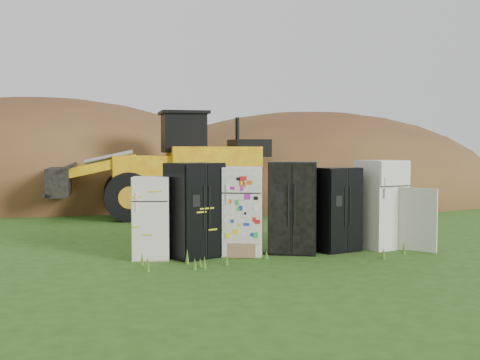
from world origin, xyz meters
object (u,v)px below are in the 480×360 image
object	(u,v)px
fridge_open_door	(381,204)
wheel_loader	(157,164)
fridge_dark_mid	(293,207)
fridge_leftmost	(151,218)
fridge_black_right	(335,209)
fridge_black_side	(194,210)
fridge_sticker	(243,211)

from	to	relation	value
fridge_open_door	wheel_loader	world-z (taller)	wheel_loader
fridge_dark_mid	wheel_loader	xyz separation A→B (m)	(-1.85, 7.12, 0.70)
fridge_open_door	fridge_leftmost	bearing A→B (deg)	164.55
fridge_black_right	fridge_open_door	bearing A→B (deg)	-12.27
fridge_black_side	fridge_open_door	distance (m)	3.99
fridge_black_side	wheel_loader	distance (m)	7.12
fridge_dark_mid	wheel_loader	size ratio (longest dim) A/B	0.27
fridge_leftmost	fridge_sticker	world-z (taller)	fridge_sticker
fridge_open_door	fridge_black_right	bearing A→B (deg)	167.54
fridge_leftmost	fridge_open_door	bearing A→B (deg)	10.61
fridge_black_right	fridge_open_door	xyz separation A→B (m)	(1.07, 0.05, 0.07)
fridge_black_side	fridge_dark_mid	xyz separation A→B (m)	(1.99, -0.04, 0.01)
fridge_dark_mid	fridge_leftmost	bearing A→B (deg)	-158.46
fridge_black_right	wheel_loader	distance (m)	7.66
fridge_dark_mid	wheel_loader	bearing A→B (deg)	127.88
fridge_leftmost	fridge_open_door	distance (m)	4.81
fridge_dark_mid	fridge_open_door	world-z (taller)	fridge_open_door
fridge_sticker	wheel_loader	size ratio (longest dim) A/B	0.26
fridge_sticker	fridge_leftmost	bearing A→B (deg)	-162.84
fridge_black_side	fridge_dark_mid	bearing A→B (deg)	-25.50
wheel_loader	fridge_dark_mid	bearing A→B (deg)	-73.70
fridge_open_door	fridge_sticker	bearing A→B (deg)	165.59
fridge_sticker	fridge_black_right	size ratio (longest dim) A/B	1.02
fridge_black_side	fridge_black_right	bearing A→B (deg)	-24.60
fridge_leftmost	fridge_open_door	xyz separation A→B (m)	(4.81, -0.00, 0.14)
fridge_leftmost	fridge_black_right	world-z (taller)	fridge_black_right
fridge_black_right	fridge_open_door	world-z (taller)	fridge_open_door
wheel_loader	fridge_black_side	bearing A→B (deg)	-89.43
fridge_black_side	fridge_leftmost	bearing A→B (deg)	151.97
fridge_open_door	wheel_loader	xyz separation A→B (m)	(-3.84, 7.04, 0.69)
fridge_sticker	fridge_black_right	xyz separation A→B (m)	(1.96, -0.00, -0.01)
fridge_leftmost	fridge_sticker	xyz separation A→B (m)	(1.78, -0.06, 0.09)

